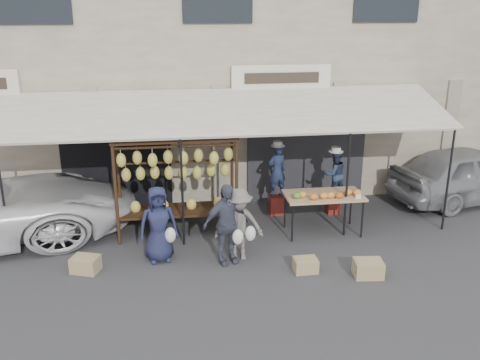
# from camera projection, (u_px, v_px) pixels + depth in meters

# --- Properties ---
(ground_plane) EXTENTS (90.00, 90.00, 0.00)m
(ground_plane) POSITION_uv_depth(u_px,v_px,m) (238.00, 267.00, 10.37)
(ground_plane) COLOR #2D2D30
(shophouse) EXTENTS (24.00, 6.15, 7.30)m
(shophouse) POSITION_uv_depth(u_px,v_px,m) (208.00, 46.00, 15.28)
(shophouse) COLOR #BDAF96
(shophouse) RESTS_ON ground_plane
(awning) EXTENTS (10.00, 2.35, 2.92)m
(awning) POSITION_uv_depth(u_px,v_px,m) (225.00, 113.00, 11.67)
(awning) COLOR silver
(awning) RESTS_ON ground_plane
(banana_rack) EXTENTS (2.60, 0.90, 2.24)m
(banana_rack) POSITION_uv_depth(u_px,v_px,m) (176.00, 167.00, 11.31)
(banana_rack) COLOR black
(banana_rack) RESTS_ON ground_plane
(produce_table) EXTENTS (1.70, 0.90, 1.04)m
(produce_table) POSITION_uv_depth(u_px,v_px,m) (324.00, 196.00, 11.57)
(produce_table) COLOR tan
(produce_table) RESTS_ON ground_plane
(vendor_left) EXTENTS (0.54, 0.44, 1.28)m
(vendor_left) POSITION_uv_depth(u_px,v_px,m) (277.00, 171.00, 12.59)
(vendor_left) COLOR #202C4C
(vendor_left) RESTS_ON stool_left
(vendor_right) EXTENTS (0.64, 0.54, 1.17)m
(vendor_right) POSITION_uv_depth(u_px,v_px,m) (335.00, 174.00, 12.64)
(vendor_right) COLOR #293652
(vendor_right) RESTS_ON stool_right
(customer_left) EXTENTS (0.82, 0.60, 1.54)m
(customer_left) POSITION_uv_depth(u_px,v_px,m) (158.00, 224.00, 10.40)
(customer_left) COLOR #1E2140
(customer_left) RESTS_ON ground_plane
(customer_mid) EXTENTS (1.03, 0.68, 1.62)m
(customer_mid) POSITION_uv_depth(u_px,v_px,m) (226.00, 224.00, 10.30)
(customer_mid) COLOR #45495A
(customer_mid) RESTS_ON ground_plane
(customer_right) EXTENTS (0.99, 0.62, 1.48)m
(customer_right) POSITION_uv_depth(u_px,v_px,m) (239.00, 224.00, 10.48)
(customer_right) COLOR #655E57
(customer_right) RESTS_ON ground_plane
(stool_left) EXTENTS (0.41, 0.41, 0.45)m
(stool_left) POSITION_uv_depth(u_px,v_px,m) (276.00, 205.00, 12.87)
(stool_left) COLOR maroon
(stool_left) RESTS_ON ground_plane
(stool_right) EXTENTS (0.37, 0.37, 0.41)m
(stool_right) POSITION_uv_depth(u_px,v_px,m) (333.00, 205.00, 12.90)
(stool_right) COLOR maroon
(stool_right) RESTS_ON ground_plane
(crate_near_a) EXTENTS (0.45, 0.34, 0.27)m
(crate_near_a) POSITION_uv_depth(u_px,v_px,m) (305.00, 265.00, 10.16)
(crate_near_a) COLOR tan
(crate_near_a) RESTS_ON ground_plane
(crate_near_b) EXTENTS (0.56, 0.45, 0.32)m
(crate_near_b) POSITION_uv_depth(u_px,v_px,m) (368.00, 269.00, 9.97)
(crate_near_b) COLOR tan
(crate_near_b) RESTS_ON ground_plane
(crate_far) EXTENTS (0.60, 0.52, 0.30)m
(crate_far) POSITION_uv_depth(u_px,v_px,m) (86.00, 264.00, 10.15)
(crate_far) COLOR tan
(crate_far) RESTS_ON ground_plane
(sedan) EXTENTS (4.46, 2.51, 1.43)m
(sedan) POSITION_uv_depth(u_px,v_px,m) (470.00, 174.00, 13.58)
(sedan) COLOR gray
(sedan) RESTS_ON ground_plane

